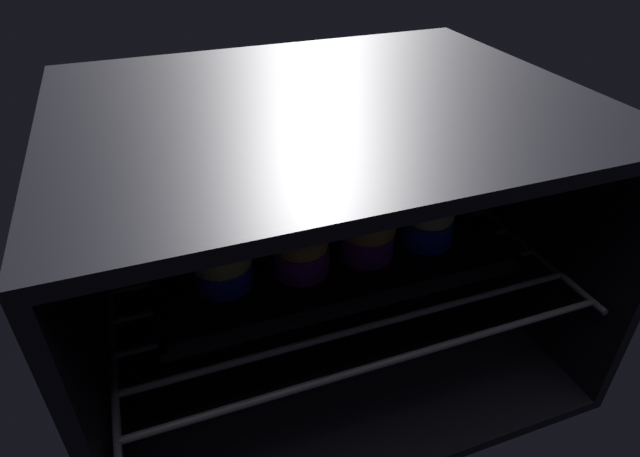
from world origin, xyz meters
TOP-DOWN VIEW (x-y plane):
  - oven_cavity at (0.00, 26.25)cm, footprint 59.00×47.00cm
  - oven_rack at (0.00, 22.00)cm, footprint 54.80×42.00cm
  - baking_tray at (0.00, 23.70)cm, footprint 44.36×26.28cm
  - muffin_row0_col0 at (-13.66, 19.56)cm, footprint 7.27×7.27cm
  - muffin_row0_col1 at (-4.21, 18.87)cm, footprint 6.83×6.83cm
  - muffin_row0_col2 at (4.63, 19.02)cm, footprint 7.18×7.18cm
  - muffin_row0_col3 at (13.34, 19.13)cm, footprint 6.83×6.83cm
  - muffin_row1_col0 at (-13.38, 28.02)cm, footprint 6.96×6.96cm
  - muffin_row1_col1 at (-4.23, 27.92)cm, footprint 6.96×6.96cm
  - muffin_row1_col2 at (4.70, 28.11)cm, footprint 7.32×7.32cm
  - muffin_row1_col3 at (13.83, 28.29)cm, footprint 7.16×7.16cm

SIDE VIEW (x-z plane):
  - oven_rack at x=0.00cm, z-range 13.20..14.00cm
  - baking_tray at x=0.00cm, z-range 13.58..15.78cm
  - oven_cavity at x=0.00cm, z-range -1.50..35.50cm
  - muffin_row0_col1 at x=-4.21cm, z-range 14.53..22.55cm
  - muffin_row1_col2 at x=4.70cm, z-range 14.78..22.65cm
  - muffin_row0_col0 at x=-13.66cm, z-range 14.79..22.69cm
  - muffin_row1_col3 at x=13.83cm, z-range 14.53..22.96cm
  - muffin_row0_col3 at x=13.34cm, z-range 14.85..22.83cm
  - muffin_row1_col1 at x=-4.23cm, z-range 14.84..22.92cm
  - muffin_row0_col2 at x=4.63cm, z-range 14.89..23.22cm
  - muffin_row1_col0 at x=-13.38cm, z-range 14.91..23.25cm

